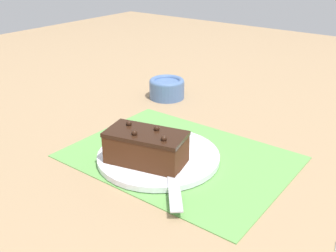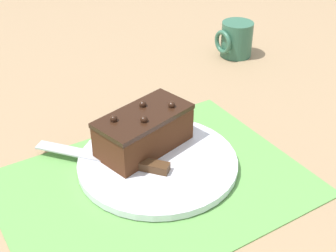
{
  "view_description": "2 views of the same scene",
  "coord_description": "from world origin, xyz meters",
  "px_view_note": "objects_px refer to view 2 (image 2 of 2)",
  "views": [
    {
      "loc": [
        0.43,
        -0.61,
        0.42
      ],
      "look_at": [
        -0.02,
        -0.01,
        0.07
      ],
      "focal_mm": 42.0,
      "sensor_mm": 36.0,
      "label": 1
    },
    {
      "loc": [
        0.28,
        0.49,
        0.47
      ],
      "look_at": [
        -0.05,
        -0.04,
        0.07
      ],
      "focal_mm": 50.0,
      "sensor_mm": 36.0,
      "label": 2
    }
  ],
  "objects_px": {
    "chocolate_cake": "(144,130)",
    "serving_knife": "(125,160)",
    "coffee_mug": "(236,39)",
    "cake_plate": "(158,162)"
  },
  "relations": [
    {
      "from": "cake_plate",
      "to": "chocolate_cake",
      "type": "height_order",
      "value": "chocolate_cake"
    },
    {
      "from": "serving_knife",
      "to": "coffee_mug",
      "type": "bearing_deg",
      "value": -9.14
    },
    {
      "from": "cake_plate",
      "to": "chocolate_cake",
      "type": "distance_m",
      "value": 0.06
    },
    {
      "from": "cake_plate",
      "to": "serving_knife",
      "type": "distance_m",
      "value": 0.05
    },
    {
      "from": "serving_knife",
      "to": "cake_plate",
      "type": "bearing_deg",
      "value": -61.8
    },
    {
      "from": "cake_plate",
      "to": "coffee_mug",
      "type": "height_order",
      "value": "coffee_mug"
    },
    {
      "from": "chocolate_cake",
      "to": "coffee_mug",
      "type": "bearing_deg",
      "value": -148.39
    },
    {
      "from": "chocolate_cake",
      "to": "serving_knife",
      "type": "xyz_separation_m",
      "value": [
        0.05,
        0.02,
        -0.03
      ]
    },
    {
      "from": "cake_plate",
      "to": "chocolate_cake",
      "type": "relative_size",
      "value": 1.49
    },
    {
      "from": "chocolate_cake",
      "to": "coffee_mug",
      "type": "distance_m",
      "value": 0.45
    }
  ]
}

